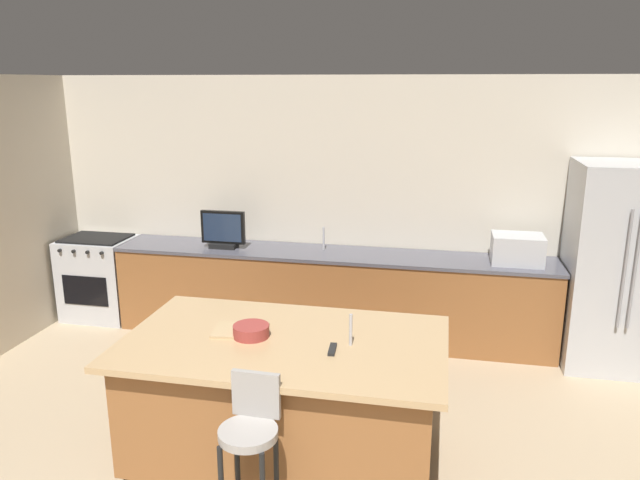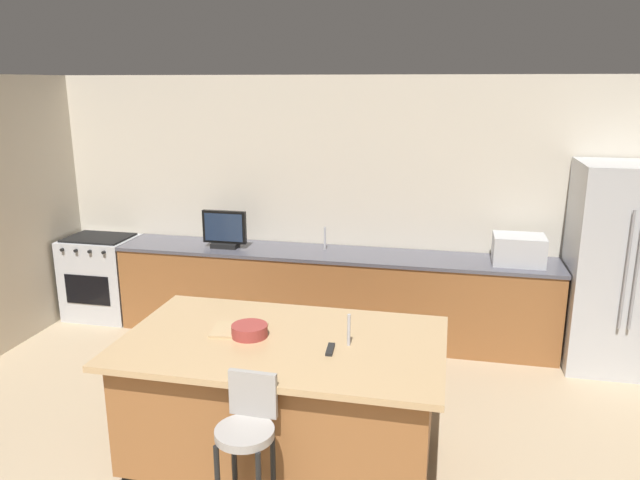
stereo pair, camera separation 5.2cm
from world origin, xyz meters
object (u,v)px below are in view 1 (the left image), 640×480
Objects in this scene: tv_remote at (332,349)px; refrigerator at (616,267)px; range_oven at (100,278)px; bar_stool_center at (251,444)px; cutting_board at (240,330)px; tv_monitor at (223,231)px; kitchen_island at (285,399)px; microwave at (517,249)px; fruit_bowl at (251,331)px.

refrigerator is at bearing 40.27° from tv_remote.
refrigerator is 5.38m from range_oven.
bar_stool_center reaches higher than cutting_board.
range_oven is at bearing 134.84° from bar_stool_center.
bar_stool_center is at bearing -66.93° from tv_monitor.
kitchen_island is 3.38m from refrigerator.
kitchen_island is 2.85m from microwave.
range_oven is at bearing 139.07° from fruit_bowl.
bar_stool_center is 2.70× the size of cutting_board.
tv_remote is at bearing -14.20° from cutting_board.
kitchen_island is 5.91× the size of cutting_board.
bar_stool_center is (2.75, -2.95, 0.14)m from range_oven.
cutting_board is (-0.33, 0.06, 0.46)m from kitchen_island.
refrigerator is 4.00× the size of microwave.
kitchen_island is at bearing -10.98° from cutting_board.
fruit_bowl is at bearing -40.93° from range_oven.
fruit_bowl is (-1.96, -2.19, -0.10)m from microwave.
tv_monitor is 1.89× the size of fruit_bowl.
range_oven is 1.99× the size of tv_monitor.
microwave is at bearing 174.34° from refrigerator.
tv_remote is at bearing -36.44° from range_oven.
range_oven is at bearing 139.33° from tv_remote.
tv_monitor is 3.19m from bar_stool_center.
tv_monitor reaches higher than kitchen_island.
tv_monitor reaches higher than cutting_board.
kitchen_island is 12.87× the size of tv_remote.
range_oven is (-5.35, 0.09, -0.50)m from refrigerator.
kitchen_island is 2.19× the size of bar_stool_center.
refrigerator reaches higher than cutting_board.
fruit_bowl is (-0.23, 0.76, 0.36)m from bar_stool_center.
tv_remote is (0.35, 0.65, 0.33)m from bar_stool_center.
tv_remote is at bearing -17.16° from kitchen_island.
microwave is 2.68m from tv_remote.
fruit_bowl is at bearing 108.85° from bar_stool_center.
range_oven reaches higher than kitchen_island.
tv_remote reaches higher than range_oven.
fruit_bowl is at bearing -179.91° from kitchen_island.
refrigerator is 3.15m from tv_remote.
microwave is (1.73, 2.19, 0.59)m from kitchen_island.
tv_monitor is (-3.83, 0.03, 0.14)m from refrigerator.
microwave is 2.82× the size of tv_remote.
fruit_bowl reaches higher than range_oven.
bar_stool_center is at bearing -72.93° from fruit_bowl.
range_oven is at bearing -179.99° from microwave.
tv_remote is 0.71m from cutting_board.
refrigerator is at bearing 38.90° from kitchen_island.
tv_monitor is at bearing 179.49° from refrigerator.
bar_stool_center is (-2.60, -2.86, -0.36)m from refrigerator.
kitchen_island is 0.77m from bar_stool_center.
refrigerator is 3.57m from cutting_board.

